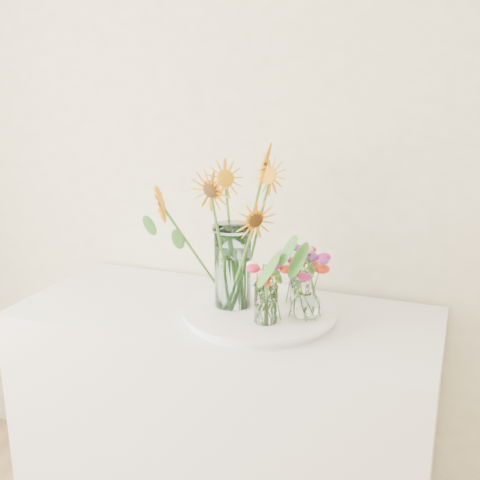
{
  "coord_description": "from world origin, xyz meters",
  "views": [
    {
      "loc": [
        0.43,
        0.2,
        1.67
      ],
      "look_at": [
        -0.23,
        1.91,
        1.16
      ],
      "focal_mm": 45.0,
      "sensor_mm": 36.0,
      "label": 1
    }
  ],
  "objects_px": {
    "small_vase_b": "(306,297)",
    "small_vase_a": "(266,305)",
    "mason_jar": "(233,266)",
    "counter": "(226,429)",
    "tray": "(259,314)",
    "small_vase_c": "(299,288)"
  },
  "relations": [
    {
      "from": "small_vase_b",
      "to": "small_vase_a",
      "type": "bearing_deg",
      "value": -139.55
    },
    {
      "from": "counter",
      "to": "small_vase_b",
      "type": "relative_size",
      "value": 10.07
    },
    {
      "from": "small_vase_b",
      "to": "small_vase_c",
      "type": "bearing_deg",
      "value": 114.99
    },
    {
      "from": "counter",
      "to": "tray",
      "type": "relative_size",
      "value": 2.94
    },
    {
      "from": "mason_jar",
      "to": "small_vase_b",
      "type": "bearing_deg",
      "value": -2.0
    },
    {
      "from": "mason_jar",
      "to": "small_vase_c",
      "type": "xyz_separation_m",
      "value": [
        0.2,
        0.1,
        -0.09
      ]
    },
    {
      "from": "counter",
      "to": "small_vase_b",
      "type": "height_order",
      "value": "small_vase_b"
    },
    {
      "from": "counter",
      "to": "small_vase_c",
      "type": "xyz_separation_m",
      "value": [
        0.23,
        0.09,
        0.53
      ]
    },
    {
      "from": "tray",
      "to": "small_vase_c",
      "type": "xyz_separation_m",
      "value": [
        0.1,
        0.1,
        0.07
      ]
    },
    {
      "from": "small_vase_a",
      "to": "small_vase_b",
      "type": "xyz_separation_m",
      "value": [
        0.1,
        0.09,
        0.01
      ]
    },
    {
      "from": "counter",
      "to": "tray",
      "type": "bearing_deg",
      "value": -5.31
    },
    {
      "from": "counter",
      "to": "small_vase_a",
      "type": "height_order",
      "value": "small_vase_a"
    },
    {
      "from": "small_vase_a",
      "to": "small_vase_c",
      "type": "bearing_deg",
      "value": 75.8
    },
    {
      "from": "small_vase_a",
      "to": "mason_jar",
      "type": "bearing_deg",
      "value": 146.99
    },
    {
      "from": "mason_jar",
      "to": "small_vase_a",
      "type": "distance_m",
      "value": 0.19
    },
    {
      "from": "small_vase_c",
      "to": "small_vase_b",
      "type": "bearing_deg",
      "value": -65.01
    },
    {
      "from": "small_vase_b",
      "to": "small_vase_c",
      "type": "height_order",
      "value": "small_vase_b"
    },
    {
      "from": "tray",
      "to": "mason_jar",
      "type": "bearing_deg",
      "value": 179.18
    },
    {
      "from": "tray",
      "to": "small_vase_a",
      "type": "bearing_deg",
      "value": -60.36
    },
    {
      "from": "tray",
      "to": "small_vase_b",
      "type": "height_order",
      "value": "small_vase_b"
    },
    {
      "from": "mason_jar",
      "to": "small_vase_b",
      "type": "xyz_separation_m",
      "value": [
        0.25,
        -0.01,
        -0.07
      ]
    },
    {
      "from": "small_vase_b",
      "to": "small_vase_c",
      "type": "xyz_separation_m",
      "value": [
        -0.05,
        0.11,
        -0.02
      ]
    }
  ]
}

